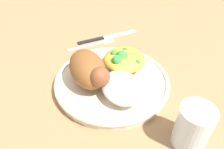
% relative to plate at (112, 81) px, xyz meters
% --- Properties ---
extents(ground_plane, '(2.00, 2.00, 0.00)m').
position_rel_plate_xyz_m(ground_plane, '(0.00, 0.00, -0.01)').
color(ground_plane, '#9F744C').
extents(plate, '(0.26, 0.26, 0.02)m').
position_rel_plate_xyz_m(plate, '(0.00, 0.00, 0.00)').
color(plate, beige).
rests_on(plate, ground_plane).
extents(roasted_chicken, '(0.13, 0.07, 0.07)m').
position_rel_plate_xyz_m(roasted_chicken, '(-0.01, -0.05, 0.04)').
color(roasted_chicken, brown).
rests_on(roasted_chicken, plate).
extents(rice_pile, '(0.10, 0.08, 0.03)m').
position_rel_plate_xyz_m(rice_pile, '(0.05, -0.00, 0.03)').
color(rice_pile, white).
rests_on(rice_pile, plate).
extents(mac_cheese_with_broccoli, '(0.10, 0.10, 0.05)m').
position_rel_plate_xyz_m(mac_cheese_with_broccoli, '(-0.03, 0.04, 0.03)').
color(mac_cheese_with_broccoli, gold).
rests_on(mac_cheese_with_broccoli, plate).
extents(fork, '(0.02, 0.14, 0.01)m').
position_rel_plate_xyz_m(fork, '(-0.18, 0.02, -0.01)').
color(fork, '#B2B2B7').
rests_on(fork, ground_plane).
extents(knife, '(0.02, 0.19, 0.01)m').
position_rel_plate_xyz_m(knife, '(-0.20, 0.05, -0.01)').
color(knife, black).
rests_on(knife, ground_plane).
extents(water_glass, '(0.06, 0.06, 0.08)m').
position_rel_plate_xyz_m(water_glass, '(0.19, 0.07, 0.03)').
color(water_glass, silver).
rests_on(water_glass, ground_plane).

